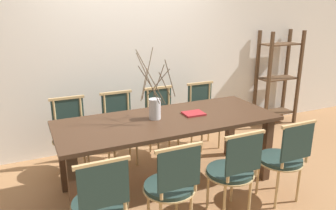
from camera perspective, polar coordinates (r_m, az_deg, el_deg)
name	(u,v)px	position (r m, az deg, el deg)	size (l,w,h in m)	color
ground_plane	(168,184)	(3.77, 0.00, -13.58)	(16.00, 16.00, 0.00)	#9E7047
wall_rear	(127,30)	(4.47, -7.16, 12.87)	(12.00, 0.06, 3.20)	white
dining_table	(168,128)	(3.47, 0.00, -4.04)	(2.31, 0.91, 0.78)	#422B1C
chair_near_leftend	(101,201)	(2.65, -11.62, -16.08)	(0.46, 0.46, 0.89)	#233833
chair_near_left	(172,184)	(2.81, 0.63, -13.59)	(0.46, 0.46, 0.89)	#233833
chair_near_center	(233,169)	(3.09, 11.26, -10.90)	(0.46, 0.46, 0.89)	#233833
chair_near_right	(284,157)	(3.45, 19.56, -8.50)	(0.46, 0.46, 0.89)	#233833
chair_far_leftend	(71,133)	(4.00, -16.49, -4.65)	(0.46, 0.46, 0.89)	#233833
chair_far_left	(120,125)	(4.10, -8.30, -3.51)	(0.46, 0.46, 0.89)	#233833
chair_far_center	(162,119)	(4.29, -0.97, -2.42)	(0.46, 0.46, 0.89)	#233833
chair_far_right	(204,112)	(4.56, 6.34, -1.30)	(0.46, 0.46, 0.89)	#233833
vase_centerpiece	(155,107)	(3.39, -2.31, -0.31)	(0.44, 0.42, 0.74)	silver
book_stack	(194,114)	(3.57, 4.48, -1.49)	(0.23, 0.19, 0.02)	maroon
shelving_rack	(278,79)	(5.65, 18.54, 4.39)	(0.67, 0.34, 1.53)	#513823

